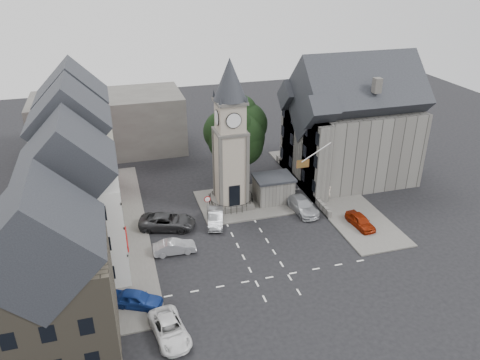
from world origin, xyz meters
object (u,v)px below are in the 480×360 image
object	(u,v)px
clock_tower	(230,136)
stone_shelter	(273,189)
car_east_red	(360,221)
car_west_blue	(137,299)
pedestrian	(329,193)

from	to	relation	value
clock_tower	stone_shelter	xyz separation A→B (m)	(4.80, -0.49, -6.57)
clock_tower	stone_shelter	world-z (taller)	clock_tower
stone_shelter	car_east_red	distance (m)	10.23
clock_tower	car_west_blue	bearing A→B (deg)	-129.42
clock_tower	car_east_red	world-z (taller)	clock_tower
car_east_red	pedestrian	size ratio (longest dim) A/B	2.29
car_west_blue	car_east_red	bearing A→B (deg)	-49.55
car_east_red	stone_shelter	bearing A→B (deg)	125.75
clock_tower	car_west_blue	xyz separation A→B (m)	(-11.50, -13.99, -7.42)
clock_tower	car_west_blue	world-z (taller)	clock_tower
stone_shelter	car_west_blue	size ratio (longest dim) A/B	1.05
stone_shelter	pedestrian	distance (m)	6.38
stone_shelter	car_west_blue	world-z (taller)	stone_shelter
car_west_blue	car_east_red	world-z (taller)	car_west_blue
stone_shelter	pedestrian	bearing A→B (deg)	-13.06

